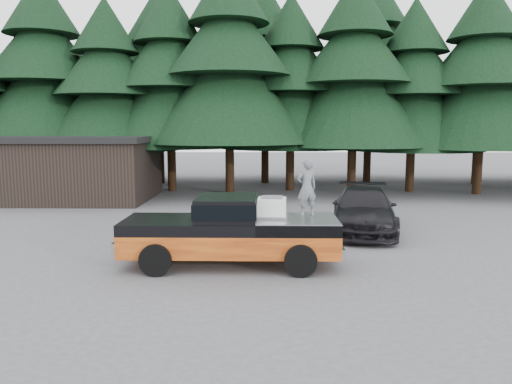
{
  "coord_description": "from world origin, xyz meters",
  "views": [
    {
      "loc": [
        1.02,
        -13.75,
        3.81
      ],
      "look_at": [
        0.77,
        0.0,
        1.99
      ],
      "focal_mm": 35.0,
      "sensor_mm": 36.0,
      "label": 1
    }
  ],
  "objects_px": {
    "man_on_bed": "(307,188)",
    "utility_building": "(73,168)",
    "air_compressor": "(272,208)",
    "parked_car": "(364,210)",
    "pickup_truck": "(231,242)"
  },
  "relations": [
    {
      "from": "man_on_bed",
      "to": "parked_car",
      "type": "relative_size",
      "value": 0.29
    },
    {
      "from": "air_compressor",
      "to": "man_on_bed",
      "type": "xyz_separation_m",
      "value": [
        0.96,
        0.27,
        0.54
      ]
    },
    {
      "from": "air_compressor",
      "to": "parked_car",
      "type": "bearing_deg",
      "value": 56.95
    },
    {
      "from": "air_compressor",
      "to": "parked_car",
      "type": "height_order",
      "value": "air_compressor"
    },
    {
      "from": "man_on_bed",
      "to": "utility_building",
      "type": "bearing_deg",
      "value": -67.67
    },
    {
      "from": "pickup_truck",
      "to": "parked_car",
      "type": "xyz_separation_m",
      "value": [
        4.53,
        4.63,
        0.13
      ]
    },
    {
      "from": "pickup_truck",
      "to": "man_on_bed",
      "type": "relative_size",
      "value": 3.76
    },
    {
      "from": "air_compressor",
      "to": "utility_building",
      "type": "bearing_deg",
      "value": 133.3
    },
    {
      "from": "man_on_bed",
      "to": "utility_building",
      "type": "xyz_separation_m",
      "value": [
        -11.17,
        12.08,
        -0.46
      ]
    },
    {
      "from": "parked_car",
      "to": "utility_building",
      "type": "bearing_deg",
      "value": 159.69
    },
    {
      "from": "air_compressor",
      "to": "man_on_bed",
      "type": "relative_size",
      "value": 0.47
    },
    {
      "from": "pickup_truck",
      "to": "utility_building",
      "type": "relative_size",
      "value": 0.71
    },
    {
      "from": "air_compressor",
      "to": "parked_car",
      "type": "xyz_separation_m",
      "value": [
        3.4,
        4.55,
        -0.8
      ]
    },
    {
      "from": "man_on_bed",
      "to": "utility_building",
      "type": "distance_m",
      "value": 16.46
    },
    {
      "from": "man_on_bed",
      "to": "pickup_truck",
      "type": "bearing_deg",
      "value": -10.97
    }
  ]
}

